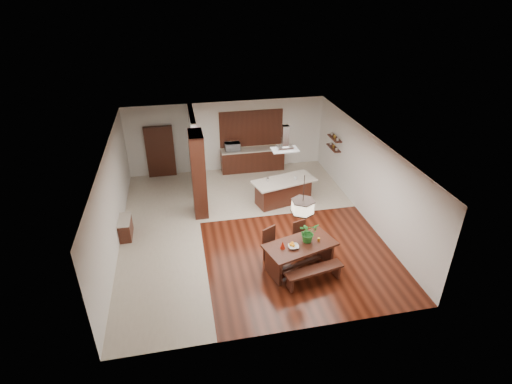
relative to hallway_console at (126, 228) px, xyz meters
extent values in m
plane|color=#361209|center=(3.81, -0.20, -0.32)|extent=(9.00, 9.00, 0.00)
cube|color=white|center=(3.81, -0.20, 2.58)|extent=(8.00, 9.00, 0.04)
cube|color=silver|center=(3.81, 4.30, 1.14)|extent=(8.00, 0.04, 2.90)
cube|color=silver|center=(3.81, -4.70, 1.14)|extent=(8.00, 0.04, 2.90)
cube|color=silver|center=(-0.19, -0.20, 1.14)|extent=(0.04, 9.00, 2.90)
cube|color=silver|center=(7.81, -0.20, 1.14)|extent=(0.04, 9.00, 2.90)
cube|color=beige|center=(1.06, -0.20, -0.31)|extent=(2.50, 9.00, 0.01)
cube|color=beige|center=(5.06, 2.30, -0.31)|extent=(5.50, 4.00, 0.01)
cube|color=#3E220F|center=(3.81, -0.20, 2.57)|extent=(8.00, 9.00, 0.02)
cube|color=black|center=(2.41, 1.00, 1.14)|extent=(0.45, 1.00, 2.90)
cube|color=silver|center=(2.41, 3.10, 1.14)|extent=(0.18, 2.40, 2.90)
cube|color=black|center=(0.00, 0.00, 0.00)|extent=(0.37, 0.88, 0.63)
cube|color=black|center=(1.11, 4.20, 0.74)|extent=(1.10, 0.20, 2.10)
cube|color=black|center=(4.81, 4.00, 0.13)|extent=(2.60, 0.60, 0.90)
cube|color=beige|center=(4.81, 4.00, 0.61)|extent=(2.60, 0.62, 0.05)
cube|color=#A46831|center=(4.81, 4.26, 1.44)|extent=(2.60, 0.08, 1.50)
cube|color=black|center=(7.68, 2.40, 1.08)|extent=(0.26, 0.90, 0.04)
cube|color=black|center=(7.68, 2.40, 1.49)|extent=(0.26, 0.90, 0.04)
cube|color=black|center=(4.86, -2.55, 0.46)|extent=(2.14, 1.49, 0.06)
cube|color=black|center=(4.06, -2.79, 0.06)|extent=(0.31, 0.77, 0.74)
cube|color=black|center=(5.67, -2.31, 0.06)|extent=(0.31, 0.77, 0.74)
imported|color=#236923|center=(5.10, -2.45, 0.78)|extent=(0.64, 0.60, 0.57)
imported|color=#BEB5A6|center=(4.63, -2.67, 0.53)|extent=(0.30, 0.30, 0.07)
cone|color=#A31D0B|center=(4.34, -2.63, 0.61)|extent=(0.18, 0.18, 0.22)
cylinder|color=gold|center=(5.40, -2.51, 0.54)|extent=(0.09, 0.09, 0.10)
cube|color=black|center=(5.37, 1.10, 0.12)|extent=(2.04, 1.17, 0.86)
cube|color=beige|center=(5.37, 1.05, 0.57)|extent=(2.38, 1.47, 0.05)
imported|color=silver|center=(5.78, 1.03, 0.64)|extent=(0.14, 0.14, 0.09)
imported|color=#B7B9BE|center=(3.99, 4.01, 0.80)|extent=(0.62, 0.43, 0.33)
camera|label=1|loc=(1.92, -10.97, 6.94)|focal=28.00mm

